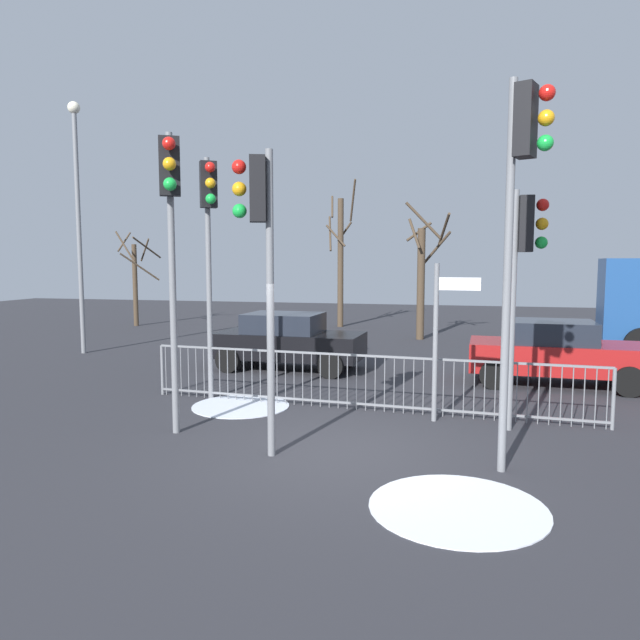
{
  "coord_description": "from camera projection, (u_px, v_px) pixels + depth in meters",
  "views": [
    {
      "loc": [
        1.79,
        -8.29,
        2.81
      ],
      "look_at": [
        -0.87,
        2.67,
        1.68
      ],
      "focal_mm": 32.71,
      "sensor_mm": 36.0,
      "label": 1
    }
  ],
  "objects": [
    {
      "name": "traffic_light_foreground_right",
      "position": [
        259.0,
        234.0,
        8.15
      ],
      "size": [
        0.55,
        0.38,
        4.36
      ],
      "rotation": [
        0.0,
        0.0,
        1.92
      ],
      "color": "slate",
      "rests_on": "ground"
    },
    {
      "name": "traffic_light_rear_left",
      "position": [
        524.0,
        256.0,
        9.45
      ],
      "size": [
        0.57,
        0.33,
        3.97
      ],
      "rotation": [
        0.0,
        0.0,
        4.74
      ],
      "color": "slate",
      "rests_on": "ground"
    },
    {
      "name": "car_red_mid",
      "position": [
        554.0,
        352.0,
        13.28
      ],
      "size": [
        3.87,
        2.06,
        1.47
      ],
      "rotation": [
        0.0,
        0.0,
        -0.04
      ],
      "color": "maroon",
      "rests_on": "ground"
    },
    {
      "name": "street_lamp",
      "position": [
        78.0,
        204.0,
        17.5
      ],
      "size": [
        0.36,
        0.36,
        7.52
      ],
      "color": "slate",
      "rests_on": "ground"
    },
    {
      "name": "bare_tree_centre",
      "position": [
        136.0,
        278.0,
        25.3
      ],
      "size": [
        1.82,
        1.9,
        4.1
      ],
      "color": "#473828",
      "rests_on": "ground"
    },
    {
      "name": "car_black_trailing",
      "position": [
        288.0,
        340.0,
        15.19
      ],
      "size": [
        3.87,
        2.07,
        1.47
      ],
      "rotation": [
        0.0,
        0.0,
        -0.05
      ],
      "color": "black",
      "rests_on": "ground"
    },
    {
      "name": "snow_patch_island",
      "position": [
        458.0,
        508.0,
        6.66
      ],
      "size": [
        2.04,
        2.04,
        0.01
      ],
      "primitive_type": "cylinder",
      "color": "white",
      "rests_on": "ground"
    },
    {
      "name": "pedestrian_guard_railing",
      "position": [
        361.0,
        381.0,
        11.01
      ],
      "size": [
        8.69,
        0.67,
        1.07
      ],
      "rotation": [
        0.0,
        0.0,
        -0.07
      ],
      "color": "slate",
      "rests_on": "ground"
    },
    {
      "name": "bare_tree_right",
      "position": [
        422.0,
        275.0,
        20.9
      ],
      "size": [
        1.63,
        1.77,
        4.87
      ],
      "color": "#473828",
      "rests_on": "ground"
    },
    {
      "name": "traffic_light_foreground_left",
      "position": [
        171.0,
        215.0,
        9.13
      ],
      "size": [
        0.41,
        0.52,
        4.83
      ],
      "rotation": [
        0.0,
        0.0,
        3.62
      ],
      "color": "slate",
      "rests_on": "ground"
    },
    {
      "name": "bare_tree_left",
      "position": [
        340.0,
        257.0,
        24.92
      ],
      "size": [
        1.33,
        1.32,
        6.23
      ],
      "color": "#473828",
      "rests_on": "ground"
    },
    {
      "name": "direction_sign_post",
      "position": [
        439.0,
        333.0,
        10.14
      ],
      "size": [
        0.79,
        0.14,
        2.78
      ],
      "rotation": [
        0.0,
        0.0,
        -0.11
      ],
      "color": "slate",
      "rests_on": "ground"
    },
    {
      "name": "traffic_light_rear_right",
      "position": [
        521.0,
        189.0,
        7.4
      ],
      "size": [
        0.54,
        0.38,
        5.12
      ],
      "rotation": [
        0.0,
        0.0,
        4.33
      ],
      "color": "slate",
      "rests_on": "ground"
    },
    {
      "name": "ground_plane",
      "position": [
        334.0,
        450.0,
        8.71
      ],
      "size": [
        60.0,
        60.0,
        0.0
      ],
      "primitive_type": "plane",
      "color": "#2D2D33"
    },
    {
      "name": "snow_patch_kerb",
      "position": [
        241.0,
        406.0,
        11.35
      ],
      "size": [
        1.89,
        1.89,
        0.01
      ],
      "primitive_type": "cylinder",
      "color": "silver",
      "rests_on": "ground"
    },
    {
      "name": "traffic_light_mid_left",
      "position": [
        209.0,
        224.0,
        11.55
      ],
      "size": [
        0.43,
        0.5,
        4.87
      ],
      "rotation": [
        0.0,
        0.0,
        3.72
      ],
      "color": "slate",
      "rests_on": "ground"
    }
  ]
}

